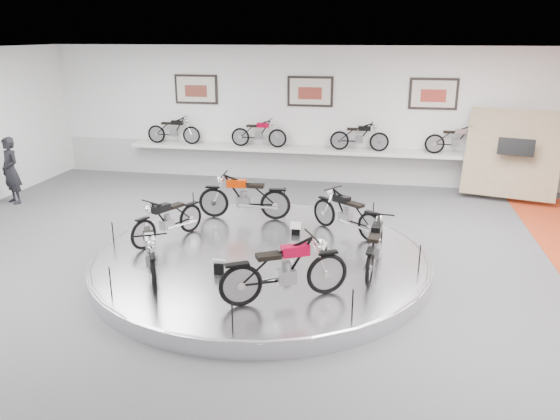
% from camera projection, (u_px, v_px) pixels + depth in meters
% --- Properties ---
extents(floor, '(16.00, 16.00, 0.00)m').
position_uv_depth(floor, '(258.00, 274.00, 10.28)').
color(floor, '#535356').
rests_on(floor, ground).
extents(ceiling, '(16.00, 16.00, 0.00)m').
position_uv_depth(ceiling, '(254.00, 54.00, 9.05)').
color(ceiling, white).
rests_on(ceiling, wall_back).
extents(wall_back, '(16.00, 0.00, 16.00)m').
position_uv_depth(wall_back, '(310.00, 115.00, 16.21)').
color(wall_back, white).
rests_on(wall_back, floor).
extents(dado_band, '(15.68, 0.04, 1.10)m').
position_uv_depth(dado_band, '(309.00, 163.00, 16.64)').
color(dado_band, '#BCBCBA').
rests_on(dado_band, floor).
extents(display_platform, '(6.40, 6.40, 0.30)m').
position_uv_depth(display_platform, '(261.00, 260.00, 10.52)').
color(display_platform, silver).
rests_on(display_platform, floor).
extents(platform_rim, '(6.40, 6.40, 0.10)m').
position_uv_depth(platform_rim, '(261.00, 254.00, 10.48)').
color(platform_rim, '#B2B2BA').
rests_on(platform_rim, display_platform).
extents(shelf, '(11.00, 0.55, 0.10)m').
position_uv_depth(shelf, '(308.00, 150.00, 16.24)').
color(shelf, silver).
rests_on(shelf, wall_back).
extents(poster_left, '(1.35, 0.06, 0.88)m').
position_uv_depth(poster_left, '(196.00, 89.00, 16.58)').
color(poster_left, beige).
rests_on(poster_left, wall_back).
extents(poster_center, '(1.35, 0.06, 0.88)m').
position_uv_depth(poster_center, '(310.00, 91.00, 15.95)').
color(poster_center, beige).
rests_on(poster_center, wall_back).
extents(poster_right, '(1.35, 0.06, 0.88)m').
position_uv_depth(poster_right, '(433.00, 94.00, 15.33)').
color(poster_right, beige).
rests_on(poster_right, wall_back).
extents(display_panel, '(2.56, 1.52, 2.30)m').
position_uv_depth(display_panel, '(512.00, 154.00, 14.60)').
color(display_panel, tan).
rests_on(display_panel, floor).
extents(shelf_bike_a, '(1.22, 0.43, 0.73)m').
position_uv_depth(shelf_bike_a, '(174.00, 132.00, 16.86)').
color(shelf_bike_a, black).
rests_on(shelf_bike_a, shelf).
extents(shelf_bike_b, '(1.22, 0.43, 0.73)m').
position_uv_depth(shelf_bike_b, '(259.00, 135.00, 16.38)').
color(shelf_bike_b, maroon).
rests_on(shelf_bike_b, shelf).
extents(shelf_bike_c, '(1.22, 0.43, 0.73)m').
position_uv_depth(shelf_bike_c, '(359.00, 138.00, 15.84)').
color(shelf_bike_c, black).
rests_on(shelf_bike_c, shelf).
extents(shelf_bike_d, '(1.22, 0.43, 0.73)m').
position_uv_depth(shelf_bike_d, '(456.00, 142.00, 15.36)').
color(shelf_bike_d, '#ACACB1').
rests_on(shelf_bike_d, shelf).
extents(bike_a, '(1.60, 1.40, 0.93)m').
position_uv_depth(bike_a, '(347.00, 213.00, 11.35)').
color(bike_a, black).
rests_on(bike_a, display_platform).
extents(bike_b, '(1.82, 0.74, 1.05)m').
position_uv_depth(bike_b, '(244.00, 196.00, 12.28)').
color(bike_b, '#C72C00').
rests_on(bike_b, display_platform).
extents(bike_c, '(1.20, 1.64, 0.92)m').
position_uv_depth(bike_c, '(168.00, 219.00, 10.99)').
color(bike_c, black).
rests_on(bike_c, display_platform).
extents(bike_d, '(1.23, 1.67, 0.94)m').
position_uv_depth(bike_d, '(150.00, 252.00, 9.30)').
color(bike_d, '#ACACB1').
rests_on(bike_d, display_platform).
extents(bike_e, '(1.87, 1.40, 1.05)m').
position_uv_depth(bike_e, '(285.00, 269.00, 8.48)').
color(bike_e, maroon).
rests_on(bike_e, display_platform).
extents(bike_f, '(0.73, 1.65, 0.94)m').
position_uv_depth(bike_f, '(375.00, 245.00, 9.58)').
color(bike_f, black).
rests_on(bike_f, display_platform).
extents(visitor, '(0.77, 0.68, 1.77)m').
position_uv_depth(visitor, '(11.00, 171.00, 14.34)').
color(visitor, black).
rests_on(visitor, floor).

